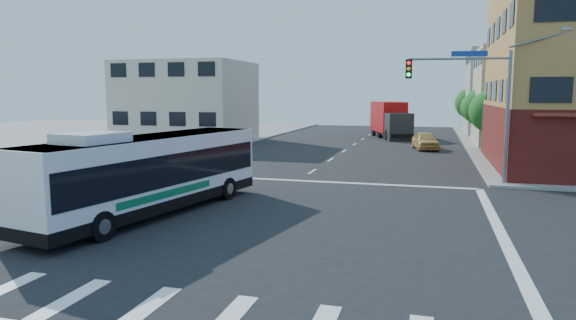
# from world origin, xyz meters

# --- Properties ---
(ground) EXTENTS (120.00, 120.00, 0.00)m
(ground) POSITION_xyz_m (0.00, 0.00, 0.00)
(ground) COLOR black
(ground) RESTS_ON ground
(sidewalk_nw) EXTENTS (50.00, 50.00, 0.15)m
(sidewalk_nw) POSITION_xyz_m (-35.00, 35.00, 0.07)
(sidewalk_nw) COLOR gray
(sidewalk_nw) RESTS_ON ground
(building_east_near) EXTENTS (12.06, 10.06, 9.00)m
(building_east_near) POSITION_xyz_m (16.98, 33.98, 4.51)
(building_east_near) COLOR beige
(building_east_near) RESTS_ON ground
(building_east_far) EXTENTS (12.06, 10.06, 10.00)m
(building_east_far) POSITION_xyz_m (16.98, 47.98, 5.01)
(building_east_far) COLOR #A1A19C
(building_east_far) RESTS_ON ground
(building_west) EXTENTS (12.06, 10.06, 8.00)m
(building_west) POSITION_xyz_m (-17.02, 29.98, 4.01)
(building_west) COLOR beige
(building_west) RESTS_ON ground
(signal_mast_ne) EXTENTS (7.91, 1.13, 8.07)m
(signal_mast_ne) POSITION_xyz_m (9.08, 10.62, 4.98)
(signal_mast_ne) COLOR slate
(signal_mast_ne) RESTS_ON ground
(street_tree_a) EXTENTS (3.60, 3.60, 5.53)m
(street_tree_a) POSITION_xyz_m (11.90, 27.92, 3.59)
(street_tree_a) COLOR #331F12
(street_tree_a) RESTS_ON ground
(street_tree_b) EXTENTS (3.80, 3.80, 5.79)m
(street_tree_b) POSITION_xyz_m (11.90, 35.92, 3.75)
(street_tree_b) COLOR #331F12
(street_tree_b) RESTS_ON ground
(street_tree_c) EXTENTS (3.40, 3.40, 5.29)m
(street_tree_c) POSITION_xyz_m (11.90, 43.92, 3.46)
(street_tree_c) COLOR #331F12
(street_tree_c) RESTS_ON ground
(street_tree_d) EXTENTS (4.00, 4.00, 6.03)m
(street_tree_d) POSITION_xyz_m (11.90, 51.92, 3.88)
(street_tree_d) COLOR #331F12
(street_tree_d) RESTS_ON ground
(transit_bus) EXTENTS (4.63, 12.00, 3.48)m
(transit_bus) POSITION_xyz_m (-3.67, 0.21, 1.70)
(transit_bus) COLOR black
(transit_bus) RESTS_ON ground
(box_truck) EXTENTS (5.29, 9.04, 3.92)m
(box_truck) POSITION_xyz_m (2.73, 39.16, 1.90)
(box_truck) COLOR #222327
(box_truck) RESTS_ON ground
(parked_car) EXTENTS (2.70, 4.81, 1.55)m
(parked_car) POSITION_xyz_m (6.56, 28.17, 0.77)
(parked_car) COLOR tan
(parked_car) RESTS_ON ground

